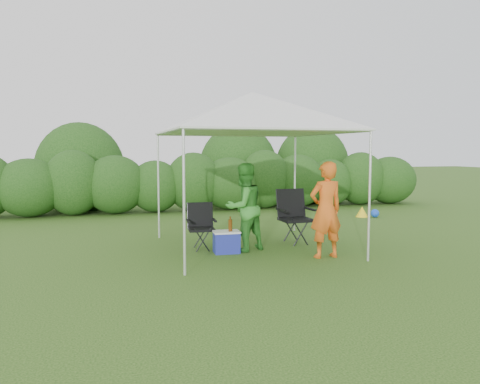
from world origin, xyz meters
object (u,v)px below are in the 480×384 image
object	(u,v)px
woman	(244,207)
chair_left	(201,223)
canopy	(252,113)
man	(326,210)
chair_right	(294,212)
cooler	(226,242)

from	to	relation	value
woman	chair_left	bearing A→B (deg)	-50.89
canopy	man	distance (m)	2.19
canopy	chair_left	bearing A→B (deg)	165.73
chair_right	woman	size ratio (longest dim) A/B	0.66
chair_right	man	size ratio (longest dim) A/B	0.64
chair_left	cooler	world-z (taller)	chair_left
chair_right	cooler	bearing A→B (deg)	-161.25
man	cooler	world-z (taller)	man
chair_left	man	bearing A→B (deg)	-29.52
man	woman	world-z (taller)	man
canopy	chair_left	size ratio (longest dim) A/B	3.71
man	chair_left	bearing A→B (deg)	-38.18
cooler	chair_left	bearing A→B (deg)	130.98
canopy	man	bearing A→B (deg)	-48.18
woman	canopy	bearing A→B (deg)	-160.69
canopy	cooler	size ratio (longest dim) A/B	6.45
canopy	cooler	world-z (taller)	canopy
canopy	cooler	distance (m)	2.34
chair_right	man	world-z (taller)	man
chair_left	woman	distance (m)	0.86
man	woman	distance (m)	1.46
chair_right	man	xyz separation A→B (m)	(-0.01, -1.35, 0.22)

